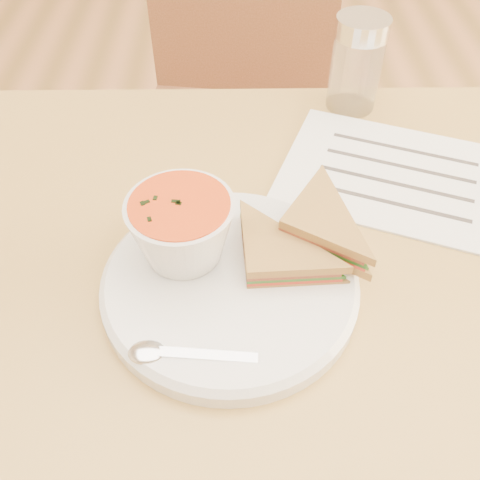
{
  "coord_description": "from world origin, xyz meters",
  "views": [
    {
      "loc": [
        -0.11,
        -0.34,
        1.17
      ],
      "look_at": [
        -0.1,
        0.0,
        0.8
      ],
      "focal_mm": 40.0,
      "sensor_mm": 36.0,
      "label": 1
    }
  ],
  "objects_px": {
    "condiment_shaker": "(356,64)",
    "plate": "(230,285)",
    "dining_table": "(308,431)",
    "chair_far": "(232,133)",
    "soup_bowl": "(182,232)"
  },
  "relations": [
    {
      "from": "condiment_shaker",
      "to": "plate",
      "type": "bearing_deg",
      "value": -117.36
    },
    {
      "from": "dining_table",
      "to": "condiment_shaker",
      "type": "xyz_separation_m",
      "value": [
        0.05,
        0.31,
        0.44
      ]
    },
    {
      "from": "chair_far",
      "to": "condiment_shaker",
      "type": "distance_m",
      "value": 0.5
    },
    {
      "from": "dining_table",
      "to": "chair_far",
      "type": "xyz_separation_m",
      "value": [
        -0.11,
        0.63,
        0.1
      ]
    },
    {
      "from": "chair_far",
      "to": "soup_bowl",
      "type": "distance_m",
      "value": 0.71
    },
    {
      "from": "chair_far",
      "to": "condiment_shaker",
      "type": "height_order",
      "value": "chair_far"
    },
    {
      "from": "chair_far",
      "to": "plate",
      "type": "xyz_separation_m",
      "value": [
        -0.0,
        -0.65,
        0.29
      ]
    },
    {
      "from": "dining_table",
      "to": "soup_bowl",
      "type": "distance_m",
      "value": 0.46
    },
    {
      "from": "chair_far",
      "to": "condiment_shaker",
      "type": "relative_size",
      "value": 7.55
    },
    {
      "from": "chair_far",
      "to": "soup_bowl",
      "type": "height_order",
      "value": "chair_far"
    },
    {
      "from": "plate",
      "to": "soup_bowl",
      "type": "bearing_deg",
      "value": 146.18
    },
    {
      "from": "chair_far",
      "to": "condiment_shaker",
      "type": "xyz_separation_m",
      "value": [
        0.17,
        -0.33,
        0.34
      ]
    },
    {
      "from": "soup_bowl",
      "to": "condiment_shaker",
      "type": "height_order",
      "value": "condiment_shaker"
    },
    {
      "from": "dining_table",
      "to": "plate",
      "type": "height_order",
      "value": "plate"
    },
    {
      "from": "plate",
      "to": "condiment_shaker",
      "type": "xyz_separation_m",
      "value": [
        0.17,
        0.32,
        0.05
      ]
    }
  ]
}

